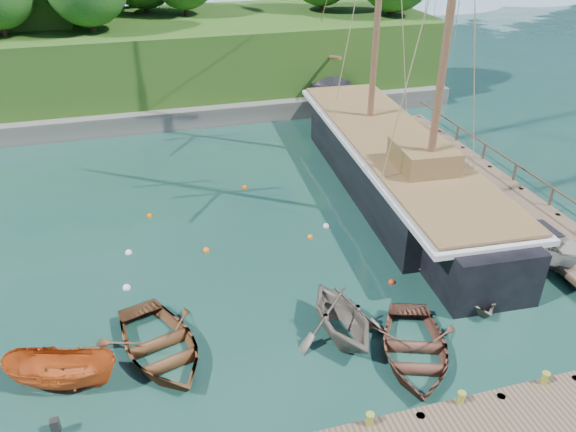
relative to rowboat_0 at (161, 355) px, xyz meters
name	(u,v)px	position (x,y,z in m)	size (l,w,h in m)	color
ground	(340,324)	(6.68, -0.17, 0.00)	(160.00, 160.00, 0.00)	#16372D
dock_east	(499,194)	(18.18, 6.83, 0.43)	(3.20, 24.00, 1.10)	#48372D
bollard_2	(457,417)	(8.68, -5.27, 0.00)	(0.26, 0.26, 0.45)	olive
bollard_3	(539,397)	(11.68, -5.27, 0.00)	(0.26, 0.26, 0.45)	olive
rowboat_0	(161,355)	(0.00, 0.00, 0.00)	(3.60, 5.05, 1.04)	brown
rowboat_1	(340,335)	(6.46, -0.76, 0.00)	(3.46, 4.01, 2.11)	#6E665A
rowboat_2	(413,358)	(8.53, -2.55, 0.00)	(3.44, 4.81, 1.00)	brown
rowboat_3	(464,288)	(12.42, 0.59, 0.00)	(3.45, 4.83, 1.00)	#686356
motorboat_orange	(65,385)	(-3.19, -0.58, 0.00)	(1.44, 3.83, 1.48)	#C8541C
cabin_boat_white	(534,257)	(16.68, 1.78, 0.00)	(1.74, 4.64, 1.79)	silver
schooner	(393,168)	(13.44, 9.90, 1.17)	(6.48, 28.59, 21.13)	black
mooring_buoy_0	(127,288)	(-1.07, 4.31, 0.00)	(0.35, 0.35, 0.35)	silver
mooring_buoy_1	(206,251)	(2.53, 6.24, 0.00)	(0.34, 0.34, 0.34)	orange
mooring_buoy_2	(310,238)	(7.46, 6.06, 0.00)	(0.28, 0.28, 0.28)	orange
mooring_buoy_3	(326,227)	(8.51, 6.81, 0.00)	(0.32, 0.32, 0.32)	silver
mooring_buoy_4	(150,217)	(0.22, 10.18, 0.00)	(0.31, 0.31, 0.31)	#E56600
mooring_buoy_5	(245,188)	(5.53, 12.04, 0.00)	(0.28, 0.28, 0.28)	#FB4E00
mooring_buoy_6	(129,253)	(-0.91, 7.00, 0.00)	(0.32, 0.32, 0.32)	white
mooring_buoy_7	(392,283)	(9.68, 1.71, 0.00)	(0.28, 0.28, 0.28)	#F83710
headland	(35,29)	(-6.20, 31.20, 5.54)	(51.00, 19.31, 12.90)	#474744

